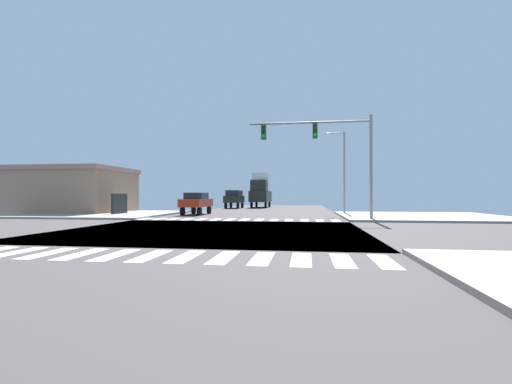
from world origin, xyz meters
The scene contains 11 objects.
ground centered at (0.00, 0.00, -0.03)m, with size 90.00×90.00×0.05m.
sidewalk_corner_ne centered at (13.00, 12.00, 0.07)m, with size 12.00×12.00×0.14m.
sidewalk_corner_nw centered at (-13.00, 12.00, 0.07)m, with size 12.00×12.00×0.14m.
crosswalk_near centered at (-0.25, -7.30, 0.00)m, with size 13.50×2.00×0.01m.
crosswalk_far centered at (-0.25, 7.30, 0.00)m, with size 13.50×2.00×0.01m.
traffic_signal_mast centered at (5.46, 7.51, 5.13)m, with size 8.07×0.55×6.87m.
street_lamp centered at (7.43, 15.70, 4.40)m, with size 1.78×0.32×7.26m.
bank_building centered at (-17.98, 14.17, 2.13)m, with size 12.69×7.84×4.23m.
suv_nearside_1 centered at (-5.00, 29.61, 1.39)m, with size 1.96×4.60×2.34m.
sedan_farside_1 centered at (-5.00, 13.31, 1.12)m, with size 1.80×4.30×1.88m.
box_truck_leading_1 centered at (-2.00, 33.95, 2.56)m, with size 2.40×7.20×4.85m.
Camera 1 is at (4.37, -16.33, 1.60)m, focal length 25.01 mm.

